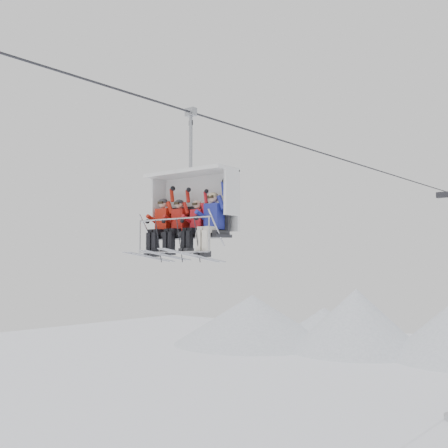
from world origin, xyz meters
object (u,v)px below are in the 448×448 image
Objects in this scene: chairlift_carrier at (194,205)px; skier_center_left at (177,224)px; skier_far_right at (211,221)px; skier_far_left at (161,224)px; skier_center_right at (195,225)px.

skier_center_left is (-0.32, -0.32, -0.53)m from chairlift_carrier.
skier_center_left is at bearing -179.48° from skier_far_right.
skier_far_right is at bearing 0.52° from skier_center_left.
chairlift_carrier is at bearing 44.37° from skier_center_left.
skier_center_left is (0.62, -0.01, -0.03)m from skier_far_left.
chairlift_carrier is at bearing 136.02° from skier_center_right.
skier_center_right is at bearing -0.77° from skier_far_left.
skier_center_left is 1.00× the size of skier_center_right.
skier_far_left is at bearing -179.90° from skier_far_right.
skier_far_right is (1.21, 0.01, 0.04)m from skier_center_left.
chairlift_carrier is 0.73m from skier_center_right.
skier_center_left is at bearing -135.63° from chairlift_carrier.
skier_center_right is at bearing -0.83° from skier_center_left.
skier_center_right is at bearing -43.98° from chairlift_carrier.
skier_far_right is (0.88, -0.31, -0.49)m from chairlift_carrier.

